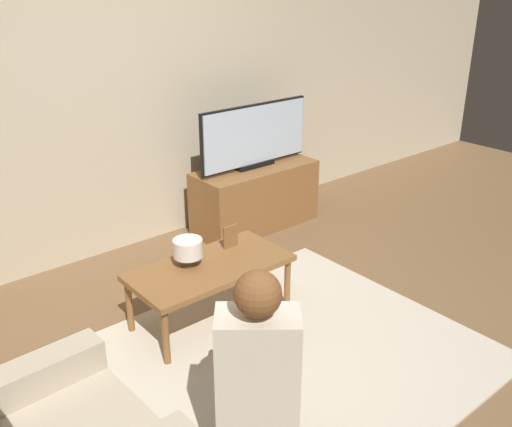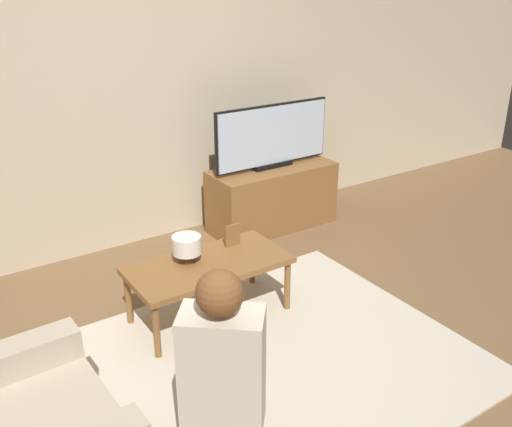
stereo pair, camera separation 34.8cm
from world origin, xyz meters
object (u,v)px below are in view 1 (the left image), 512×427
Objects in this scene: person_kneeling at (258,380)px; coffee_table at (210,271)px; table_lamp at (188,250)px; tv at (255,136)px.

coffee_table is at bearing -76.85° from person_kneeling.
coffee_table is 0.19m from table_lamp.
person_kneeling is (-0.55, -1.11, 0.15)m from coffee_table.
person_kneeling reaches higher than table_lamp.
tv is at bearing -89.95° from person_kneeling.
coffee_table is at bearing -39.97° from table_lamp.
person_kneeling reaches higher than coffee_table.
tv is 1.54m from table_lamp.
tv is 1.08× the size of coffee_table.
coffee_table is at bearing -140.42° from tv.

